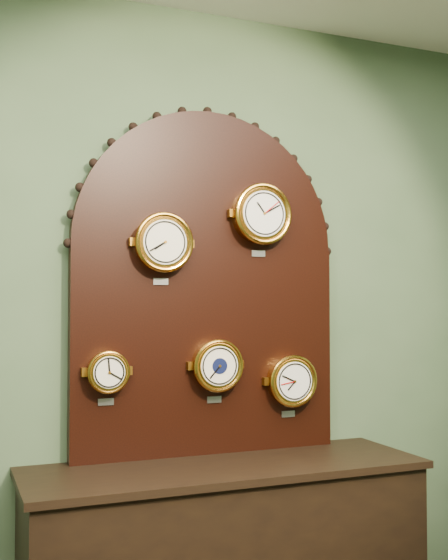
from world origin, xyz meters
name	(u,v)px	position (x,y,z in m)	size (l,w,h in m)	color
wall_back	(203,322)	(0.00, 2.50, 1.40)	(4.00, 4.00, 0.00)	#486243
display_board	(207,271)	(0.00, 2.45, 1.63)	(1.26, 0.06, 1.53)	black
roman_clock	(163,243)	(-0.22, 2.38, 1.74)	(0.25, 0.08, 0.30)	gold
arabic_clock	(261,214)	(0.23, 2.38, 1.88)	(0.28, 0.08, 0.32)	gold
hygrometer	(108,372)	(-0.45, 2.38, 1.21)	(0.17, 0.08, 0.23)	gold
barometer	(217,365)	(0.02, 2.38, 1.22)	(0.23, 0.08, 0.28)	gold
tide_clock	(291,381)	(0.38, 2.38, 1.14)	(0.23, 0.08, 0.28)	gold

